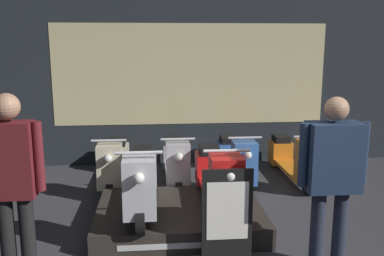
{
  "coord_description": "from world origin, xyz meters",
  "views": [
    {
      "loc": [
        -0.62,
        -3.1,
        2.12
      ],
      "look_at": [
        -0.14,
        2.32,
        1.0
      ],
      "focal_mm": 40.0,
      "sensor_mm": 36.0,
      "label": 1
    }
  ],
  "objects_px": {
    "scooter_backrow_3": "(293,159)",
    "price_sign_board": "(227,217)",
    "person_right_browsing": "(332,170)",
    "scooter_backrow_1": "(176,162)",
    "person_left_browsing": "(13,178)",
    "scooter_display_right": "(217,179)",
    "scooter_backrow_0": "(115,163)",
    "scooter_display_left": "(142,181)",
    "scooter_backrow_2": "(235,160)"
  },
  "relations": [
    {
      "from": "scooter_backrow_3",
      "to": "price_sign_board",
      "type": "relative_size",
      "value": 1.87
    },
    {
      "from": "scooter_backrow_3",
      "to": "person_right_browsing",
      "type": "xyz_separation_m",
      "value": [
        -0.54,
        -2.63,
        0.65
      ]
    },
    {
      "from": "scooter_backrow_1",
      "to": "person_left_browsing",
      "type": "bearing_deg",
      "value": -119.75
    },
    {
      "from": "scooter_display_right",
      "to": "price_sign_board",
      "type": "height_order",
      "value": "scooter_display_right"
    },
    {
      "from": "scooter_backrow_3",
      "to": "price_sign_board",
      "type": "distance_m",
      "value": 2.83
    },
    {
      "from": "scooter_backrow_3",
      "to": "scooter_display_right",
      "type": "bearing_deg",
      "value": -132.37
    },
    {
      "from": "scooter_display_right",
      "to": "person_left_browsing",
      "type": "xyz_separation_m",
      "value": [
        -1.89,
        -1.07,
        0.42
      ]
    },
    {
      "from": "scooter_backrow_0",
      "to": "price_sign_board",
      "type": "distance_m",
      "value": 2.75
    },
    {
      "from": "scooter_display_left",
      "to": "scooter_backrow_2",
      "type": "bearing_deg",
      "value": 48.82
    },
    {
      "from": "scooter_display_right",
      "to": "scooter_backrow_1",
      "type": "height_order",
      "value": "scooter_display_right"
    },
    {
      "from": "scooter_backrow_3",
      "to": "person_left_browsing",
      "type": "height_order",
      "value": "person_left_browsing"
    },
    {
      "from": "scooter_backrow_0",
      "to": "scooter_backrow_3",
      "type": "xyz_separation_m",
      "value": [
        2.72,
        0.0,
        0.0
      ]
    },
    {
      "from": "scooter_backrow_3",
      "to": "person_left_browsing",
      "type": "xyz_separation_m",
      "value": [
        -3.32,
        -2.63,
        0.65
      ]
    },
    {
      "from": "scooter_backrow_0",
      "to": "person_left_browsing",
      "type": "distance_m",
      "value": 2.77
    },
    {
      "from": "scooter_backrow_3",
      "to": "scooter_backrow_0",
      "type": "bearing_deg",
      "value": 180.0
    },
    {
      "from": "scooter_display_left",
      "to": "price_sign_board",
      "type": "xyz_separation_m",
      "value": [
        0.82,
        -0.87,
        -0.09
      ]
    },
    {
      "from": "scooter_backrow_0",
      "to": "person_right_browsing",
      "type": "xyz_separation_m",
      "value": [
        2.19,
        -2.63,
        0.65
      ]
    },
    {
      "from": "scooter_backrow_0",
      "to": "scooter_backrow_1",
      "type": "height_order",
      "value": "same"
    },
    {
      "from": "person_left_browsing",
      "to": "scooter_backrow_2",
      "type": "bearing_deg",
      "value": 47.48
    },
    {
      "from": "scooter_backrow_3",
      "to": "scooter_display_left",
      "type": "bearing_deg",
      "value": -145.52
    },
    {
      "from": "scooter_backrow_1",
      "to": "scooter_backrow_3",
      "type": "bearing_deg",
      "value": 0.0
    },
    {
      "from": "scooter_display_left",
      "to": "person_right_browsing",
      "type": "height_order",
      "value": "person_right_browsing"
    },
    {
      "from": "scooter_display_left",
      "to": "scooter_display_right",
      "type": "distance_m",
      "value": 0.85
    },
    {
      "from": "scooter_display_left",
      "to": "scooter_display_right",
      "type": "bearing_deg",
      "value": 0.0
    },
    {
      "from": "scooter_display_left",
      "to": "scooter_backrow_3",
      "type": "distance_m",
      "value": 2.77
    },
    {
      "from": "scooter_backrow_1",
      "to": "price_sign_board",
      "type": "xyz_separation_m",
      "value": [
        0.37,
        -2.43,
        0.15
      ]
    },
    {
      "from": "scooter_display_right",
      "to": "scooter_backrow_3",
      "type": "height_order",
      "value": "scooter_display_right"
    },
    {
      "from": "person_left_browsing",
      "to": "person_right_browsing",
      "type": "xyz_separation_m",
      "value": [
        2.78,
        0.0,
        -0.0
      ]
    },
    {
      "from": "scooter_display_left",
      "to": "scooter_backrow_2",
      "type": "relative_size",
      "value": 1.0
    },
    {
      "from": "scooter_display_left",
      "to": "scooter_backrow_2",
      "type": "height_order",
      "value": "scooter_display_left"
    },
    {
      "from": "scooter_display_right",
      "to": "scooter_backrow_0",
      "type": "distance_m",
      "value": 2.05
    },
    {
      "from": "scooter_display_right",
      "to": "scooter_backrow_0",
      "type": "relative_size",
      "value": 1.0
    },
    {
      "from": "scooter_backrow_1",
      "to": "scooter_backrow_2",
      "type": "xyz_separation_m",
      "value": [
        0.91,
        0.0,
        0.0
      ]
    },
    {
      "from": "scooter_display_left",
      "to": "price_sign_board",
      "type": "bearing_deg",
      "value": -46.45
    },
    {
      "from": "scooter_backrow_3",
      "to": "person_left_browsing",
      "type": "distance_m",
      "value": 4.28
    },
    {
      "from": "scooter_backrow_0",
      "to": "person_left_browsing",
      "type": "xyz_separation_m",
      "value": [
        -0.59,
        -2.63,
        0.65
      ]
    },
    {
      "from": "scooter_backrow_0",
      "to": "scooter_backrow_1",
      "type": "bearing_deg",
      "value": 0.0
    },
    {
      "from": "price_sign_board",
      "to": "scooter_backrow_1",
      "type": "bearing_deg",
      "value": 98.56
    },
    {
      "from": "scooter_display_left",
      "to": "person_left_browsing",
      "type": "height_order",
      "value": "person_left_browsing"
    },
    {
      "from": "scooter_backrow_3",
      "to": "scooter_backrow_2",
      "type": "bearing_deg",
      "value": 180.0
    },
    {
      "from": "person_right_browsing",
      "to": "price_sign_board",
      "type": "distance_m",
      "value": 1.06
    },
    {
      "from": "scooter_backrow_2",
      "to": "scooter_backrow_3",
      "type": "height_order",
      "value": "same"
    },
    {
      "from": "person_left_browsing",
      "to": "scooter_backrow_0",
      "type": "bearing_deg",
      "value": 77.27
    },
    {
      "from": "scooter_backrow_0",
      "to": "scooter_display_left",
      "type": "bearing_deg",
      "value": -73.96
    },
    {
      "from": "scooter_display_left",
      "to": "scooter_backrow_0",
      "type": "xyz_separation_m",
      "value": [
        -0.45,
        1.56,
        -0.24
      ]
    },
    {
      "from": "scooter_backrow_2",
      "to": "price_sign_board",
      "type": "distance_m",
      "value": 2.49
    },
    {
      "from": "person_left_browsing",
      "to": "scooter_display_left",
      "type": "bearing_deg",
      "value": 45.6
    },
    {
      "from": "scooter_backrow_2",
      "to": "scooter_backrow_3",
      "type": "xyz_separation_m",
      "value": [
        0.91,
        0.0,
        0.0
      ]
    },
    {
      "from": "scooter_backrow_1",
      "to": "person_right_browsing",
      "type": "xyz_separation_m",
      "value": [
        1.28,
        -2.63,
        0.65
      ]
    },
    {
      "from": "scooter_backrow_0",
      "to": "scooter_backrow_2",
      "type": "height_order",
      "value": "same"
    }
  ]
}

